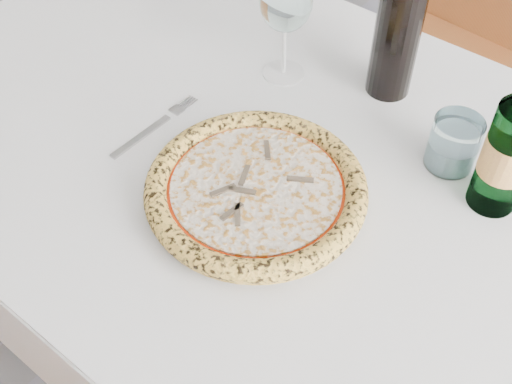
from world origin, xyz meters
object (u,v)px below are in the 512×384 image
dining_table (294,199)px  wine_glass (286,5)px  tumbler (453,146)px  plate (256,197)px  chair_far (480,37)px  beer_bottle (511,147)px  wine_bottle (399,23)px  pizza (256,189)px

dining_table → wine_glass: 0.32m
dining_table → tumbler: 0.27m
tumbler → dining_table: bearing=-140.6°
plate → wine_glass: bearing=119.8°
plate → tumbler: (0.19, 0.25, 0.03)m
chair_far → wine_glass: 0.77m
wine_glass → dining_table: bearing=-47.7°
beer_bottle → wine_bottle: wine_bottle is taller
plate → tumbler: size_ratio=3.40×
dining_table → beer_bottle: bearing=24.0°
plate → beer_bottle: 0.36m
tumbler → wine_bottle: 0.22m
wine_bottle → beer_bottle: bearing=-27.0°
pizza → tumbler: bearing=53.7°
chair_far → wine_bottle: wine_bottle is taller
pizza → wine_glass: (-0.15, 0.27, 0.12)m
chair_far → tumbler: chair_far is taller
wine_glass → wine_bottle: bearing=25.9°
chair_far → wine_glass: size_ratio=4.71×
dining_table → wine_bottle: 0.33m
chair_far → pizza: (0.03, -0.94, 0.25)m
dining_table → pizza: pizza is taller
chair_far → pizza: chair_far is taller
plate → tumbler: 0.31m
chair_far → wine_bottle: bearing=-85.9°
tumbler → beer_bottle: beer_bottle is taller
beer_bottle → wine_bottle: bearing=153.0°
dining_table → wine_glass: size_ratio=7.70×
wine_bottle → plate: bearing=-92.2°
pizza → wine_bottle: (0.01, 0.35, 0.11)m
beer_bottle → wine_bottle: 0.29m
dining_table → plate: size_ratio=5.19×
chair_far → beer_bottle: bearing=-67.3°
pizza → wine_glass: size_ratio=1.66×
plate → beer_bottle: bearing=39.1°
pizza → plate: bearing=16.2°
dining_table → pizza: 0.15m
dining_table → plate: bearing=-90.0°
wine_glass → plate: bearing=-60.2°
chair_far → plate: bearing=-88.3°
wine_glass → wine_bottle: wine_bottle is taller
wine_glass → chair_far: bearing=79.3°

